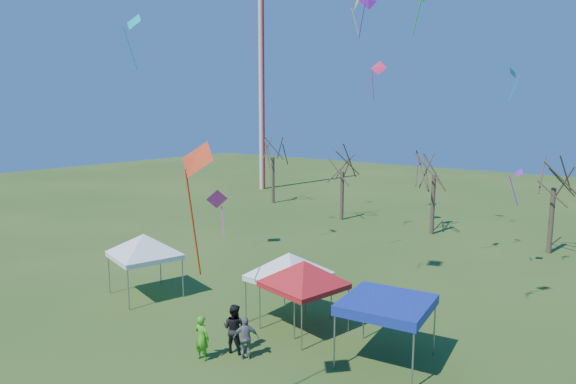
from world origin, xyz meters
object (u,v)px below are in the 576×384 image
object	(u,v)px
tree_2	(435,154)
tree_0	(273,140)
person_green	(202,338)
tent_white_mid	(289,257)
tree_3	(556,164)
person_dark	(234,328)
radio_mast	(262,85)
tree_1	(343,154)
tent_white_west	(144,238)
tent_blue	(387,305)
person_grey	(246,338)
tent_red	(304,265)

from	to	relation	value
tree_2	tree_0	bearing A→B (deg)	170.76
person_green	tent_white_mid	bearing A→B (deg)	-98.70
tree_0	person_green	world-z (taller)	tree_0
tree_3	person_dark	world-z (taller)	tree_3
tree_3	radio_mast	bearing A→B (deg)	163.69
tree_0	tree_3	world-z (taller)	tree_0
tree_1	tent_white_west	size ratio (longest dim) A/B	1.81
tree_3	person_green	world-z (taller)	tree_3
tree_0	person_dark	world-z (taller)	tree_0
tree_3	tent_white_mid	bearing A→B (deg)	-109.61
tent_blue	tent_white_mid	bearing A→B (deg)	171.24
radio_mast	tree_2	world-z (taller)	radio_mast
tree_0	tent_blue	world-z (taller)	tree_0
radio_mast	tree_0	world-z (taller)	radio_mast
person_grey	person_green	bearing A→B (deg)	-1.67
tree_1	tent_white_west	distance (m)	22.53
tree_2	tree_1	bearing A→B (deg)	178.15
tree_1	tent_red	world-z (taller)	tree_1
tree_1	person_green	xyz separation A→B (m)	(9.42, -25.29, -4.90)
tent_white_west	tree_3	bearing A→B (deg)	55.54
radio_mast	person_dark	distance (m)	44.57
person_green	person_dark	bearing A→B (deg)	-117.24
radio_mast	person_grey	world-z (taller)	radio_mast
tree_3	person_green	distance (m)	26.28
tree_3	tent_red	distance (m)	21.19
tent_white_west	tent_white_mid	distance (m)	8.12
tree_0	tent_white_west	size ratio (longest dim) A/B	2.03
radio_mast	tent_red	world-z (taller)	radio_mast
tent_white_west	tree_1	bearing A→B (deg)	94.92
tree_2	person_dark	size ratio (longest dim) A/B	4.15
tent_red	tree_0	bearing A→B (deg)	131.87
tent_red	person_dark	size ratio (longest dim) A/B	2.06
tree_3	person_grey	world-z (taller)	tree_3
radio_mast	tent_white_west	distance (m)	38.17
tree_0	tree_3	bearing A→B (deg)	-7.08
tent_red	person_dark	world-z (taller)	tent_red
tree_0	tree_1	world-z (taller)	tree_0
tree_3	person_grey	size ratio (longest dim) A/B	4.65
tree_1	tent_red	xyz separation A→B (m)	(10.94, -20.72, -2.84)
tent_white_mid	person_dark	size ratio (longest dim) A/B	2.14
tree_0	tree_1	distance (m)	10.47
radio_mast	tree_1	size ratio (longest dim) A/B	3.31
tree_2	person_grey	xyz separation A→B (m)	(2.30, -23.93, -5.44)
tent_white_west	person_green	distance (m)	8.36
person_grey	tree_3	bearing A→B (deg)	-146.45
person_green	tent_white_west	bearing A→B (deg)	-26.31
tree_0	tent_red	xyz separation A→B (m)	(21.02, -23.46, -3.54)
person_dark	tree_2	bearing A→B (deg)	-100.40
tree_1	tree_3	xyz separation A→B (m)	(16.80, -0.60, 0.29)
tree_0	tree_1	bearing A→B (deg)	-15.18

